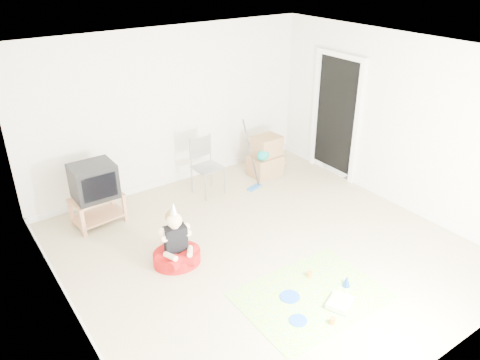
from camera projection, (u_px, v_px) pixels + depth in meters
ground at (263, 248)px, 6.33m from camera, size 5.00×5.00×0.00m
doorway_recess at (336, 118)px, 8.02m from camera, size 0.02×0.90×2.05m
tv_stand at (98, 208)px, 6.78m from camera, size 0.76×0.52×0.44m
crt_tv at (94, 181)px, 6.59m from camera, size 0.59×0.49×0.51m
folding_chair at (208, 167)px, 7.54m from camera, size 0.46×0.45×0.95m
cardboard_boxes at (266, 157)px, 8.24m from camera, size 0.58×0.45×0.70m
floor_mop at (255, 174)px, 7.78m from camera, size 0.30×0.37×1.13m
book_pile at (277, 163)px, 8.72m from camera, size 0.22×0.27×0.08m
seated_woman at (176, 250)px, 5.95m from camera, size 0.71×0.71×0.89m
party_mat at (311, 296)px, 5.46m from camera, size 1.68×1.22×0.01m
birthday_cake at (340, 303)px, 5.29m from camera, size 0.36×0.33×0.14m
blue_plate_near at (290, 297)px, 5.43m from camera, size 0.27×0.27×0.01m
blue_plate_far at (298, 320)px, 5.09m from camera, size 0.21×0.21×0.01m
orange_cup_near at (309, 274)px, 5.76m from camera, size 0.08×0.08×0.07m
orange_cup_far at (333, 321)px, 5.04m from camera, size 0.07×0.07×0.08m
blue_party_hat at (347, 281)px, 5.59m from camera, size 0.13×0.13×0.15m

